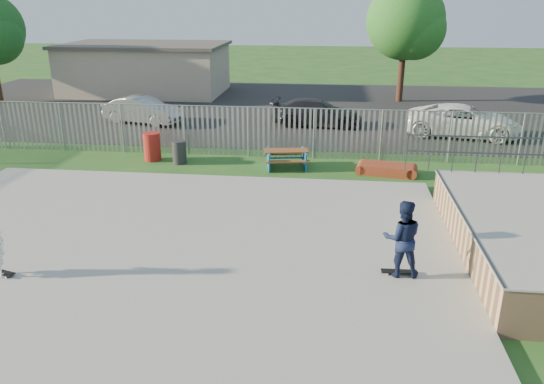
# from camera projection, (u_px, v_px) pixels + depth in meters

# --- Properties ---
(ground) EXTENTS (120.00, 120.00, 0.00)m
(ground) POSITION_uv_depth(u_px,v_px,m) (152.00, 257.00, 13.09)
(ground) COLOR #22521C
(ground) RESTS_ON ground
(concrete_slab) EXTENTS (15.00, 12.00, 0.15)m
(concrete_slab) POSITION_uv_depth(u_px,v_px,m) (152.00, 254.00, 13.07)
(concrete_slab) COLOR #9C9C97
(concrete_slab) RESTS_ON ground
(quarter_pipe) EXTENTS (5.50, 7.05, 2.19)m
(quarter_pipe) POSITION_uv_depth(u_px,v_px,m) (543.00, 237.00, 12.86)
(quarter_pipe) COLOR tan
(quarter_pipe) RESTS_ON ground
(fence) EXTENTS (26.04, 16.02, 2.00)m
(fence) POSITION_uv_depth(u_px,v_px,m) (227.00, 165.00, 16.91)
(fence) COLOR gray
(fence) RESTS_ON ground
(picnic_table) EXTENTS (1.82, 1.58, 0.68)m
(picnic_table) POSITION_uv_depth(u_px,v_px,m) (286.00, 159.00, 19.83)
(picnic_table) COLOR brown
(picnic_table) RESTS_ON ground
(funbox) EXTENTS (1.93, 1.19, 0.36)m
(funbox) POSITION_uv_depth(u_px,v_px,m) (387.00, 169.00, 19.16)
(funbox) COLOR maroon
(funbox) RESTS_ON ground
(trash_bin_red) EXTENTS (0.66, 0.66, 1.09)m
(trash_bin_red) POSITION_uv_depth(u_px,v_px,m) (152.00, 147.00, 20.66)
(trash_bin_red) COLOR maroon
(trash_bin_red) RESTS_ON ground
(trash_bin_grey) EXTENTS (0.53, 0.53, 0.89)m
(trash_bin_grey) POSITION_uv_depth(u_px,v_px,m) (179.00, 152.00, 20.30)
(trash_bin_grey) COLOR #262628
(trash_bin_grey) RESTS_ON ground
(parking_lot) EXTENTS (40.00, 18.00, 0.02)m
(parking_lot) POSITION_uv_depth(u_px,v_px,m) (258.00, 107.00, 30.79)
(parking_lot) COLOR black
(parking_lot) RESTS_ON ground
(car_silver) EXTENTS (4.25, 2.39, 1.33)m
(car_silver) POSITION_uv_depth(u_px,v_px,m) (143.00, 110.00, 26.62)
(car_silver) COLOR #A4A4A9
(car_silver) RESTS_ON parking_lot
(car_dark) EXTENTS (4.54, 2.02, 1.30)m
(car_dark) POSITION_uv_depth(u_px,v_px,m) (317.00, 113.00, 26.14)
(car_dark) COLOR #222227
(car_dark) RESTS_ON parking_lot
(car_white) EXTENTS (5.45, 3.26, 1.42)m
(car_white) POSITION_uv_depth(u_px,v_px,m) (463.00, 121.00, 24.14)
(car_white) COLOR white
(car_white) RESTS_ON parking_lot
(building) EXTENTS (10.40, 6.40, 3.20)m
(building) POSITION_uv_depth(u_px,v_px,m) (146.00, 68.00, 34.81)
(building) COLOR tan
(building) RESTS_ON ground
(tree_mid) EXTENTS (4.54, 4.54, 7.00)m
(tree_mid) POSITION_uv_depth(u_px,v_px,m) (405.00, 21.00, 30.87)
(tree_mid) COLOR #43261A
(tree_mid) RESTS_ON ground
(skateboard_a) EXTENTS (0.81, 0.22, 0.08)m
(skateboard_a) POSITION_uv_depth(u_px,v_px,m) (399.00, 272.00, 11.98)
(skateboard_a) COLOR black
(skateboard_a) RESTS_ON concrete_slab
(skater_navy) EXTENTS (0.89, 0.70, 1.78)m
(skater_navy) POSITION_uv_depth(u_px,v_px,m) (402.00, 238.00, 11.69)
(skater_navy) COLOR #131C3D
(skater_navy) RESTS_ON concrete_slab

